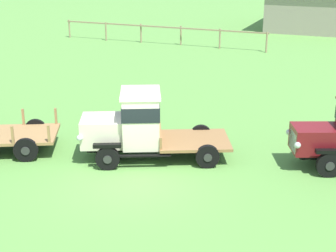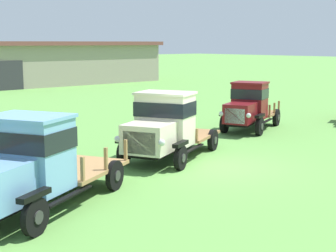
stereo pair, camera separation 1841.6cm
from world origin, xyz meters
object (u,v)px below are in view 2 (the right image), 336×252
farm_shed (24,63)px  vintage_truck_midrow_center (164,126)px  vintage_truck_second_in_line (24,164)px  vintage_truck_far_side (248,106)px

farm_shed → vintage_truck_midrow_center: (-10.97, -32.04, -0.84)m
vintage_truck_second_in_line → vintage_truck_far_side: (12.58, 3.85, -0.07)m
vintage_truck_midrow_center → vintage_truck_far_side: 6.90m
vintage_truck_second_in_line → vintage_truck_midrow_center: vintage_truck_midrow_center is taller
vintage_truck_midrow_center → farm_shed: bearing=71.1°
vintage_truck_second_in_line → vintage_truck_midrow_center: size_ratio=1.10×
farm_shed → vintage_truck_far_side: 30.48m
farm_shed → vintage_truck_midrow_center: bearing=-108.9°
vintage_truck_second_in_line → vintage_truck_midrow_center: bearing=18.4°
vintage_truck_midrow_center → vintage_truck_far_side: bearing=15.8°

